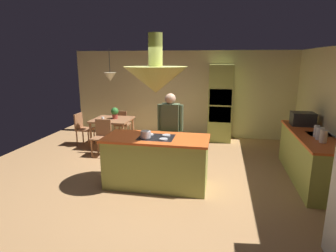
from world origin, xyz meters
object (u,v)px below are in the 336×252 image
at_px(person_at_island, 170,128).
at_px(chair_facing_island, 102,135).
at_px(potted_plant_on_table, 115,112).
at_px(cup_on_table, 103,119).
at_px(cooking_pot_on_cooktop, 146,134).
at_px(chair_by_back_wall, 122,123).
at_px(canister_flour, 323,136).
at_px(dining_table, 112,123).
at_px(canister_sugar, 320,134).
at_px(chair_at_corner, 82,127).
at_px(kitchen_island, 157,161).
at_px(microwave_on_counter, 303,119).
at_px(canister_tea, 317,131).
at_px(oven_tower, 220,104).

relative_size(person_at_island, chair_facing_island, 1.89).
relative_size(chair_facing_island, potted_plant_on_table, 2.90).
relative_size(cup_on_table, cooking_pot_on_cooktop, 0.50).
distance_m(chair_by_back_wall, canister_flour, 5.24).
bearing_deg(dining_table, canister_flour, -22.58).
xyz_separation_m(person_at_island, canister_sugar, (2.71, -0.31, 0.10)).
bearing_deg(chair_by_back_wall, dining_table, 90.00).
bearing_deg(chair_at_corner, canister_sugar, -107.50).
bearing_deg(cooking_pot_on_cooktop, dining_table, 124.63).
distance_m(chair_by_back_wall, canister_sugar, 5.16).
bearing_deg(kitchen_island, canister_sugar, 7.85).
height_order(chair_by_back_wall, canister_flour, canister_flour).
xyz_separation_m(dining_table, canister_sugar, (4.54, -1.71, 0.38)).
height_order(canister_flour, microwave_on_counter, microwave_on_counter).
bearing_deg(canister_tea, cup_on_table, 164.56).
height_order(chair_facing_island, cooking_pot_on_cooktop, cooking_pot_on_cooktop).
bearing_deg(kitchen_island, dining_table, 128.99).
bearing_deg(cup_on_table, chair_by_back_wall, 80.07).
height_order(oven_tower, canister_sugar, oven_tower).
distance_m(kitchen_island, microwave_on_counter, 3.27).
distance_m(cup_on_table, microwave_on_counter, 4.72).
xyz_separation_m(kitchen_island, oven_tower, (1.10, 3.24, 0.61)).
bearing_deg(canister_tea, oven_tower, 123.08).
bearing_deg(canister_tea, microwave_on_counter, 90.00).
relative_size(potted_plant_on_table, microwave_on_counter, 0.65).
bearing_deg(oven_tower, canister_sugar, -58.61).
xyz_separation_m(dining_table, canister_tea, (4.54, -1.53, 0.38)).
relative_size(kitchen_island, canister_tea, 8.93).
height_order(cup_on_table, microwave_on_counter, microwave_on_counter).
relative_size(potted_plant_on_table, canister_flour, 1.40).
height_order(dining_table, chair_at_corner, chair_at_corner).
distance_m(chair_facing_island, cup_on_table, 0.57).
distance_m(cup_on_table, canister_flour, 4.99).
xyz_separation_m(chair_at_corner, potted_plant_on_table, (0.94, 0.05, 0.42)).
xyz_separation_m(oven_tower, canister_flour, (1.74, -3.03, -0.04)).
relative_size(person_at_island, cooking_pot_on_cooktop, 9.12).
bearing_deg(chair_facing_island, person_at_island, -21.29).
relative_size(dining_table, canister_sugar, 4.63).
xyz_separation_m(dining_table, canister_flour, (4.54, -1.89, 0.38)).
bearing_deg(canister_sugar, kitchen_island, -172.15).
height_order(potted_plant_on_table, cup_on_table, potted_plant_on_table).
bearing_deg(dining_table, cooking_pot_on_cooktop, -55.37).
bearing_deg(canister_flour, kitchen_island, -175.74).
bearing_deg(cooking_pot_on_cooktop, chair_by_back_wall, 117.87).
bearing_deg(canister_tea, chair_by_back_wall, 154.04).
bearing_deg(cooking_pot_on_cooktop, cup_on_table, 130.37).
height_order(canister_sugar, cooking_pot_on_cooktop, canister_sugar).
bearing_deg(oven_tower, chair_at_corner, -162.73).
relative_size(kitchen_island, chair_by_back_wall, 2.18).
height_order(chair_by_back_wall, chair_at_corner, same).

